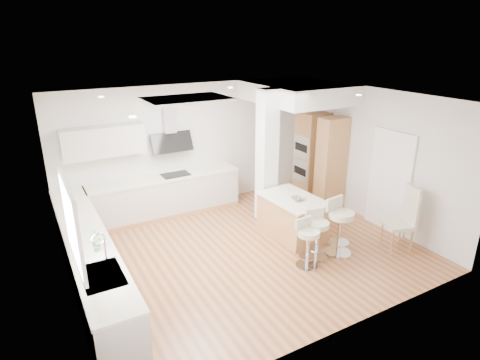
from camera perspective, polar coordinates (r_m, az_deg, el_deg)
ground at (r=7.60m, az=0.79°, el=-9.90°), size 6.00×6.00×0.00m
ceiling at (r=7.60m, az=0.79°, el=-9.90°), size 6.00×5.00×0.02m
wall_back at (r=9.16m, az=-7.04°, el=4.75°), size 6.00×0.04×2.80m
wall_left at (r=6.19m, az=-24.05°, el=-4.62°), size 0.04×5.00×2.80m
wall_right at (r=8.83m, az=17.97°, el=3.33°), size 0.04×5.00×2.80m
skylight at (r=6.85m, az=-7.52°, el=11.28°), size 4.10×2.10×0.06m
window_left at (r=5.25m, az=-22.91°, el=-5.30°), size 0.06×1.28×1.07m
doorway_right at (r=8.56m, az=20.45°, el=-0.32°), size 0.05×1.00×2.10m
counter_left at (r=6.83m, az=-20.62°, el=-10.65°), size 0.63×4.50×1.35m
counter_back at (r=8.84m, az=-11.64°, el=-0.91°), size 3.62×0.63×2.50m
pillar at (r=8.30m, az=3.84°, el=3.24°), size 0.35×0.35×2.80m
soffit at (r=9.00m, az=8.18°, el=12.24°), size 1.78×2.20×0.40m
oven_column at (r=9.56m, az=11.10°, el=2.99°), size 0.63×1.21×2.10m
peninsula at (r=8.00m, az=7.40°, el=-5.17°), size 0.96×1.38×0.87m
bar_stool_a at (r=6.99m, az=9.58°, el=-8.51°), size 0.41×0.41×0.87m
bar_stool_b at (r=7.25m, az=10.89°, el=-7.29°), size 0.48×0.48×0.91m
bar_stool_c at (r=7.44m, az=13.97°, el=-6.06°), size 0.54×0.54×1.06m
dining_chair at (r=7.95m, az=22.38°, el=-4.80°), size 0.61×0.61×1.23m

